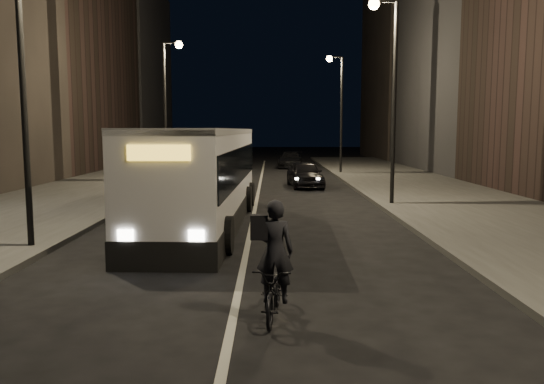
{
  "coord_description": "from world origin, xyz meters",
  "views": [
    {
      "loc": [
        0.63,
        -9.53,
        3.13
      ],
      "look_at": [
        0.67,
        4.39,
        1.5
      ],
      "focal_mm": 35.0,
      "sensor_mm": 36.0,
      "label": 1
    }
  ],
  "objects_px": {
    "streetlight_left_near": "(31,40)",
    "car_near": "(305,174)",
    "streetlight_left_far": "(169,92)",
    "cyclist_on_bicycle": "(275,279)",
    "city_bus": "(203,173)",
    "car_far": "(291,160)",
    "car_mid": "(212,169)",
    "streetlight_right_far": "(338,98)",
    "streetlight_right_mid": "(388,74)"
  },
  "relations": [
    {
      "from": "city_bus",
      "to": "cyclist_on_bicycle",
      "type": "relative_size",
      "value": 5.84
    },
    {
      "from": "car_near",
      "to": "car_mid",
      "type": "distance_m",
      "value": 6.09
    },
    {
      "from": "streetlight_left_far",
      "to": "car_near",
      "type": "relative_size",
      "value": 1.93
    },
    {
      "from": "cyclist_on_bicycle",
      "to": "car_near",
      "type": "height_order",
      "value": "cyclist_on_bicycle"
    },
    {
      "from": "car_near",
      "to": "car_far",
      "type": "relative_size",
      "value": 0.89
    },
    {
      "from": "streetlight_left_far",
      "to": "car_far",
      "type": "bearing_deg",
      "value": 59.25
    },
    {
      "from": "streetlight_left_near",
      "to": "car_mid",
      "type": "height_order",
      "value": "streetlight_left_near"
    },
    {
      "from": "car_near",
      "to": "car_mid",
      "type": "xyz_separation_m",
      "value": [
        -5.41,
        2.8,
        0.07
      ]
    },
    {
      "from": "streetlight_left_near",
      "to": "cyclist_on_bicycle",
      "type": "bearing_deg",
      "value": -39.76
    },
    {
      "from": "car_near",
      "to": "car_mid",
      "type": "height_order",
      "value": "car_mid"
    },
    {
      "from": "streetlight_left_far",
      "to": "cyclist_on_bicycle",
      "type": "xyz_separation_m",
      "value": [
        6.03,
        -23.02,
        -4.68
      ]
    },
    {
      "from": "streetlight_left_far",
      "to": "car_far",
      "type": "relative_size",
      "value": 1.73
    },
    {
      "from": "city_bus",
      "to": "car_far",
      "type": "relative_size",
      "value": 2.53
    },
    {
      "from": "car_near",
      "to": "car_far",
      "type": "bearing_deg",
      "value": 85.02
    },
    {
      "from": "streetlight_right_far",
      "to": "city_bus",
      "type": "height_order",
      "value": "streetlight_right_far"
    },
    {
      "from": "streetlight_left_near",
      "to": "city_bus",
      "type": "relative_size",
      "value": 0.68
    },
    {
      "from": "city_bus",
      "to": "car_far",
      "type": "xyz_separation_m",
      "value": [
        3.9,
        27.05,
        -1.05
      ]
    },
    {
      "from": "car_mid",
      "to": "city_bus",
      "type": "bearing_deg",
      "value": 94.33
    },
    {
      "from": "streetlight_left_far",
      "to": "streetlight_right_far",
      "type": "bearing_deg",
      "value": 29.36
    },
    {
      "from": "streetlight_right_far",
      "to": "streetlight_left_far",
      "type": "xyz_separation_m",
      "value": [
        -10.66,
        -6.0,
        0.0
      ]
    },
    {
      "from": "car_far",
      "to": "city_bus",
      "type": "bearing_deg",
      "value": -92.03
    },
    {
      "from": "streetlight_left_near",
      "to": "car_mid",
      "type": "distance_m",
      "value": 19.08
    },
    {
      "from": "streetlight_left_far",
      "to": "streetlight_right_mid",
      "type": "bearing_deg",
      "value": -43.16
    },
    {
      "from": "streetlight_right_far",
      "to": "car_near",
      "type": "xyz_separation_m",
      "value": [
        -2.81,
        -8.44,
        -4.65
      ]
    },
    {
      "from": "streetlight_left_near",
      "to": "car_near",
      "type": "distance_m",
      "value": 18.03
    },
    {
      "from": "car_near",
      "to": "city_bus",
      "type": "bearing_deg",
      "value": -115.09
    },
    {
      "from": "streetlight_left_far",
      "to": "streetlight_left_near",
      "type": "bearing_deg",
      "value": -90.0
    },
    {
      "from": "streetlight_left_far",
      "to": "city_bus",
      "type": "xyz_separation_m",
      "value": [
        3.73,
        -14.21,
        -3.63
      ]
    },
    {
      "from": "city_bus",
      "to": "cyclist_on_bicycle",
      "type": "xyz_separation_m",
      "value": [
        2.3,
        -8.8,
        -1.05
      ]
    },
    {
      "from": "car_far",
      "to": "streetlight_right_far",
      "type": "bearing_deg",
      "value": -59.91
    },
    {
      "from": "cyclist_on_bicycle",
      "to": "car_far",
      "type": "relative_size",
      "value": 0.43
    },
    {
      "from": "streetlight_right_far",
      "to": "streetlight_left_far",
      "type": "distance_m",
      "value": 12.24
    },
    {
      "from": "streetlight_right_mid",
      "to": "streetlight_right_far",
      "type": "relative_size",
      "value": 1.0
    },
    {
      "from": "car_near",
      "to": "car_far",
      "type": "height_order",
      "value": "car_near"
    },
    {
      "from": "car_far",
      "to": "streetlight_left_near",
      "type": "bearing_deg",
      "value": -97.73
    },
    {
      "from": "streetlight_right_far",
      "to": "streetlight_left_near",
      "type": "bearing_deg",
      "value": -113.96
    },
    {
      "from": "city_bus",
      "to": "car_near",
      "type": "bearing_deg",
      "value": 72.48
    },
    {
      "from": "streetlight_left_near",
      "to": "city_bus",
      "type": "height_order",
      "value": "streetlight_left_near"
    },
    {
      "from": "streetlight_right_mid",
      "to": "streetlight_left_far",
      "type": "bearing_deg",
      "value": 136.84
    },
    {
      "from": "car_far",
      "to": "cyclist_on_bicycle",
      "type": "bearing_deg",
      "value": -86.38
    },
    {
      "from": "city_bus",
      "to": "cyclist_on_bicycle",
      "type": "height_order",
      "value": "city_bus"
    },
    {
      "from": "streetlight_left_near",
      "to": "streetlight_left_far",
      "type": "height_order",
      "value": "same"
    },
    {
      "from": "car_far",
      "to": "streetlight_left_far",
      "type": "bearing_deg",
      "value": -114.57
    },
    {
      "from": "streetlight_right_far",
      "to": "city_bus",
      "type": "relative_size",
      "value": 0.68
    },
    {
      "from": "streetlight_right_mid",
      "to": "streetlight_right_far",
      "type": "distance_m",
      "value": 16.0
    },
    {
      "from": "city_bus",
      "to": "car_far",
      "type": "height_order",
      "value": "city_bus"
    },
    {
      "from": "streetlight_right_far",
      "to": "cyclist_on_bicycle",
      "type": "relative_size",
      "value": 4.0
    },
    {
      "from": "streetlight_left_far",
      "to": "car_far",
      "type": "xyz_separation_m",
      "value": [
        7.63,
        12.83,
        -4.68
      ]
    },
    {
      "from": "streetlight_left_near",
      "to": "car_near",
      "type": "xyz_separation_m",
      "value": [
        7.85,
        15.56,
        -4.65
      ]
    },
    {
      "from": "streetlight_right_far",
      "to": "cyclist_on_bicycle",
      "type": "distance_m",
      "value": 29.75
    }
  ]
}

